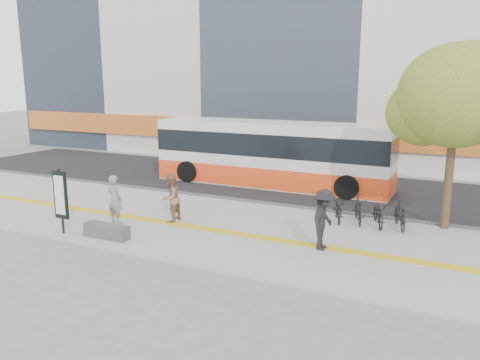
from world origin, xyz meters
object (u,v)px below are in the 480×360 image
at_px(pedestrian_tan, 171,198).
at_px(bench, 107,231).
at_px(seated_woman, 115,199).
at_px(pedestrian_dark, 323,220).
at_px(signboard, 61,196).
at_px(bus, 271,156).
at_px(street_tree, 456,98).

bearing_deg(pedestrian_tan, bench, -19.41).
bearing_deg(seated_woman, pedestrian_dark, -169.38).
relative_size(signboard, pedestrian_tan, 1.26).
bearing_deg(pedestrian_dark, bus, 34.43).
height_order(seated_woman, pedestrian_dark, pedestrian_dark).
bearing_deg(street_tree, bench, -148.38).
xyz_separation_m(signboard, seated_woman, (0.80, 1.68, -0.41)).
bearing_deg(street_tree, bus, 155.39).
height_order(bus, seated_woman, bus).
bearing_deg(bus, signboard, -108.51).
bearing_deg(signboard, pedestrian_dark, 16.01).
bearing_deg(pedestrian_tan, seated_woman, -57.72).
xyz_separation_m(bench, bus, (1.75, 9.70, 1.20)).
relative_size(bench, bus, 0.14).
relative_size(signboard, street_tree, 0.35).
distance_m(pedestrian_tan, pedestrian_dark, 5.74).
xyz_separation_m(bench, pedestrian_dark, (6.60, 2.05, 0.70)).
xyz_separation_m(bench, pedestrian_tan, (0.87, 2.42, 0.65)).
bearing_deg(signboard, street_tree, 29.07).
height_order(signboard, street_tree, street_tree).
distance_m(signboard, seated_woman, 1.91).
bearing_deg(bus, pedestrian_tan, -96.89).
height_order(bench, bus, bus).
bearing_deg(bench, pedestrian_dark, 17.24).
height_order(bench, pedestrian_tan, pedestrian_tan).
height_order(seated_woman, pedestrian_tan, pedestrian_tan).
relative_size(signboard, bus, 0.19).
relative_size(street_tree, pedestrian_tan, 3.60).
distance_m(signboard, pedestrian_dark, 8.53).
height_order(bench, signboard, signboard).
distance_m(street_tree, pedestrian_dark, 6.18).
relative_size(signboard, seated_woman, 1.26).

